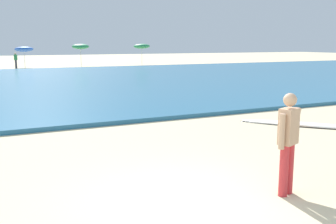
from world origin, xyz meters
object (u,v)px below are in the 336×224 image
Objects in this scene: surfer_with_board at (295,133)px; beach_umbrella_3 at (81,47)px; beach_umbrella_2 at (24,49)px; beach_umbrella_4 at (142,46)px; beachgoer_near_row_right at (16,60)px.

beach_umbrella_3 is at bearing 81.79° from surfer_with_board.
surfer_with_board is 1.01× the size of beach_umbrella_3.
beach_umbrella_2 is (-0.20, 38.88, 0.84)m from surfer_with_board.
beach_umbrella_3 is (5.47, 37.90, 1.10)m from surfer_with_board.
beach_umbrella_4 is (12.81, -0.81, 0.27)m from beach_umbrella_2.
beach_umbrella_3 is at bearing -178.65° from beach_umbrella_4.
beachgoer_near_row_right is (-1.19, 37.34, -0.18)m from surfer_with_board.
beach_umbrella_2 reaches higher than beachgoer_near_row_right.
surfer_with_board is 38.30m from beach_umbrella_3.
surfer_with_board reaches higher than beachgoer_near_row_right.
beachgoer_near_row_right is (-1.00, -1.53, -1.02)m from beach_umbrella_2.
beach_umbrella_3 reaches higher than beachgoer_near_row_right.
surfer_with_board is 38.89m from beach_umbrella_2.
beach_umbrella_2 is 5.76m from beach_umbrella_3.
surfer_with_board is 1.00× the size of beach_umbrella_4.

